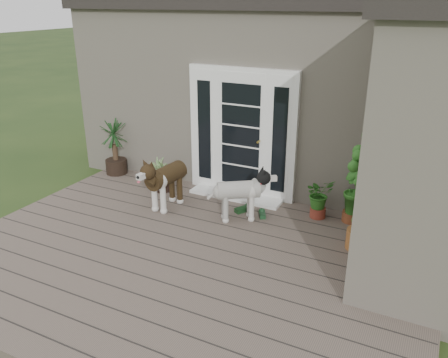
% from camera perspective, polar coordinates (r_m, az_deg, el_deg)
% --- Properties ---
extents(deck, '(6.20, 4.60, 0.12)m').
position_cam_1_polar(deck, '(6.12, -4.91, -9.94)').
color(deck, '#6B5B4C').
rests_on(deck, ground).
extents(house_main, '(7.40, 4.00, 3.10)m').
position_cam_1_polar(house_main, '(9.26, 8.80, 10.78)').
color(house_main, '#665E54').
rests_on(house_main, ground).
extents(roof_main, '(7.60, 4.20, 0.20)m').
position_cam_1_polar(roof_main, '(9.10, 9.43, 21.03)').
color(roof_main, '#2D2826').
rests_on(roof_main, house_main).
extents(door_unit, '(1.90, 0.14, 2.15)m').
position_cam_1_polar(door_unit, '(7.54, 2.23, 5.76)').
color(door_unit, white).
rests_on(door_unit, deck).
extents(door_step, '(1.60, 0.40, 0.05)m').
position_cam_1_polar(door_step, '(7.73, 1.50, -2.11)').
color(door_step, white).
rests_on(door_step, deck).
extents(brindle_dog, '(0.49, 0.99, 0.80)m').
position_cam_1_polar(brindle_dog, '(7.28, -7.21, -0.64)').
color(brindle_dog, '#3E2C16').
rests_on(brindle_dog, deck).
extents(white_dog, '(0.91, 0.78, 0.71)m').
position_cam_1_polar(white_dog, '(6.83, 1.82, -2.40)').
color(white_dog, silver).
rests_on(white_dog, deck).
extents(spider_plant, '(0.76, 0.76, 0.65)m').
position_cam_1_polar(spider_plant, '(7.99, -7.84, 0.84)').
color(spider_plant, '#95B16D').
rests_on(spider_plant, deck).
extents(yucca, '(0.97, 0.97, 1.10)m').
position_cam_1_polar(yucca, '(8.86, -13.59, 4.06)').
color(yucca, black).
rests_on(yucca, deck).
extents(herb_a, '(0.60, 0.60, 0.55)m').
position_cam_1_polar(herb_a, '(7.08, 11.81, -2.71)').
color(herb_a, '#1D4D16').
rests_on(herb_a, deck).
extents(herb_b, '(0.62, 0.62, 0.67)m').
position_cam_1_polar(herb_b, '(7.04, 15.88, -2.67)').
color(herb_b, '#27611B').
rests_on(herb_b, deck).
extents(herb_c, '(0.44, 0.44, 0.59)m').
position_cam_1_polar(herb_c, '(7.05, 18.75, -3.37)').
color(herb_c, '#1E5518').
rests_on(herb_c, deck).
extents(sapling, '(0.71, 0.71, 1.94)m').
position_cam_1_polar(sapling, '(6.06, 17.52, -0.38)').
color(sapling, '#19591D').
rests_on(sapling, deck).
extents(clog_left, '(0.23, 0.29, 0.08)m').
position_cam_1_polar(clog_left, '(7.08, 4.84, -4.38)').
color(clog_left, '#16381D').
rests_on(clog_left, deck).
extents(clog_right, '(0.28, 0.34, 0.09)m').
position_cam_1_polar(clog_right, '(7.21, 2.41, -3.76)').
color(clog_right, '#153517').
rests_on(clog_right, deck).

